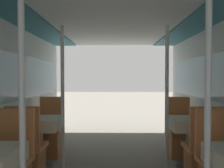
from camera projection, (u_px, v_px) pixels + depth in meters
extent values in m
cube|color=silver|center=(115.00, 8.00, 2.84)|extent=(2.89, 6.47, 0.04)
cube|color=#2D707F|center=(11.00, 11.00, 2.85)|extent=(0.52, 6.21, 0.03)
cube|color=#2D707F|center=(219.00, 11.00, 2.83)|extent=(0.52, 6.21, 0.03)
cube|color=#D17A42|center=(9.00, 163.00, 2.55)|extent=(0.41, 0.41, 0.05)
cube|color=#D17A42|center=(16.00, 132.00, 2.73)|extent=(0.41, 0.04, 0.51)
cylinder|color=silver|center=(22.00, 113.00, 2.03)|extent=(0.05, 0.05, 2.05)
cylinder|color=#4C4C51|center=(40.00, 167.00, 3.64)|extent=(0.36, 0.36, 0.01)
cylinder|color=#B7B7BC|center=(40.00, 143.00, 3.63)|extent=(0.08, 0.08, 0.69)
cube|color=#93704C|center=(40.00, 119.00, 3.61)|extent=(0.53, 0.53, 0.02)
cube|color=beige|center=(40.00, 123.00, 3.62)|extent=(0.57, 0.57, 0.16)
cube|color=#9C5B31|center=(28.00, 165.00, 3.12)|extent=(0.35, 0.35, 0.42)
cube|color=#D17A42|center=(28.00, 147.00, 3.12)|extent=(0.41, 0.41, 0.05)
cube|color=#D17A42|center=(22.00, 128.00, 2.92)|extent=(0.41, 0.04, 0.51)
cube|color=#9C5B31|center=(49.00, 144.00, 4.14)|extent=(0.35, 0.35, 0.42)
cube|color=#D17A42|center=(49.00, 130.00, 4.13)|extent=(0.41, 0.41, 0.05)
cube|color=#D17A42|center=(52.00, 111.00, 4.30)|extent=(0.41, 0.04, 0.51)
cylinder|color=silver|center=(63.00, 97.00, 3.60)|extent=(0.05, 0.05, 2.05)
cube|color=#D17A42|center=(221.00, 163.00, 2.53)|extent=(0.41, 0.41, 0.05)
cube|color=#D17A42|center=(214.00, 132.00, 2.71)|extent=(0.41, 0.04, 0.51)
cylinder|color=silver|center=(208.00, 114.00, 2.01)|extent=(0.05, 0.05, 2.05)
cylinder|color=#4C4C51|center=(189.00, 167.00, 3.61)|extent=(0.36, 0.36, 0.01)
cylinder|color=#B7B7BC|center=(189.00, 143.00, 3.60)|extent=(0.08, 0.08, 0.69)
cube|color=#93704C|center=(190.00, 119.00, 3.59)|extent=(0.53, 0.53, 0.02)
cube|color=beige|center=(189.00, 124.00, 3.59)|extent=(0.57, 0.57, 0.16)
cube|color=#9C5B31|center=(201.00, 166.00, 3.10)|extent=(0.35, 0.35, 0.42)
cube|color=#D17A42|center=(202.00, 147.00, 3.09)|extent=(0.41, 0.41, 0.05)
cube|color=#D17A42|center=(207.00, 128.00, 2.90)|extent=(0.41, 0.04, 0.51)
cube|color=#9C5B31|center=(180.00, 144.00, 4.11)|extent=(0.35, 0.35, 0.42)
cube|color=#D17A42|center=(180.00, 130.00, 4.11)|extent=(0.41, 0.41, 0.05)
cube|color=#D17A42|center=(177.00, 112.00, 4.28)|extent=(0.41, 0.04, 0.51)
cylinder|color=silver|center=(167.00, 97.00, 3.59)|extent=(0.05, 0.05, 2.05)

